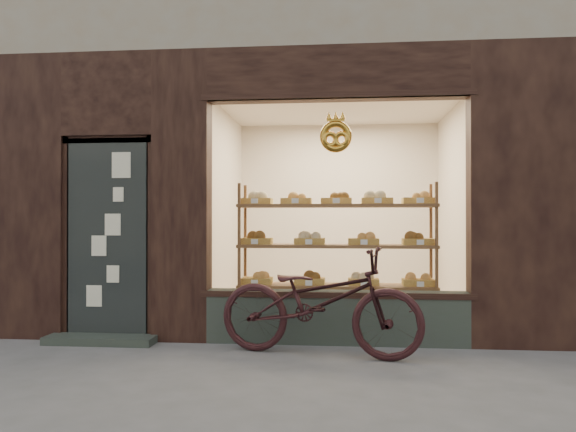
# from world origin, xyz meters

# --- Properties ---
(ground) EXTENTS (90.00, 90.00, 0.00)m
(ground) POSITION_xyz_m (0.00, 0.00, 0.00)
(ground) COLOR slate
(display_shelf) EXTENTS (2.20, 0.45, 1.70)m
(display_shelf) POSITION_xyz_m (0.45, 2.55, 0.88)
(display_shelf) COLOR brown
(display_shelf) RESTS_ON ground
(bicycle) EXTENTS (2.07, 1.08, 1.04)m
(bicycle) POSITION_xyz_m (0.30, 1.59, 0.52)
(bicycle) COLOR black
(bicycle) RESTS_ON ground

